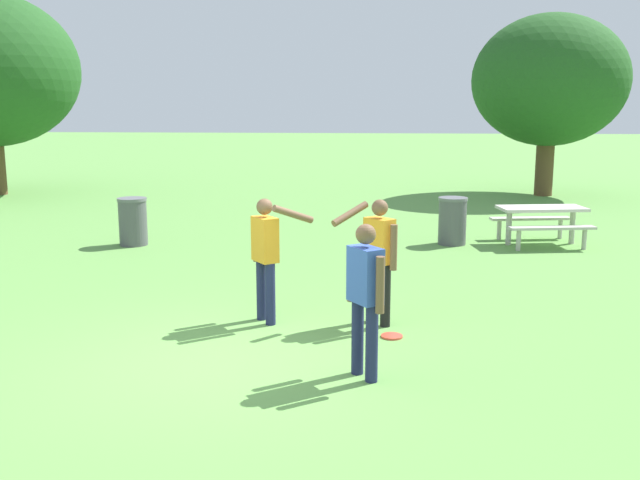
{
  "coord_description": "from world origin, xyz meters",
  "views": [
    {
      "loc": [
        1.72,
        -7.49,
        2.85
      ],
      "look_at": [
        0.93,
        2.11,
        1.0
      ],
      "focal_mm": 40.37,
      "sensor_mm": 36.0,
      "label": 1
    }
  ],
  "objects_px": {
    "person_bystander": "(378,252)",
    "trash_can_beside_table": "(133,221)",
    "person_thrower": "(365,291)",
    "tree_slender_mid": "(549,81)",
    "person_catcher": "(266,250)",
    "trash_can_further_along": "(452,221)",
    "picnic_table_near": "(541,217)",
    "frisbee": "(392,336)"
  },
  "relations": [
    {
      "from": "trash_can_further_along",
      "to": "tree_slender_mid",
      "type": "distance_m",
      "value": 9.37
    },
    {
      "from": "person_catcher",
      "to": "trash_can_further_along",
      "type": "distance_m",
      "value": 6.28
    },
    {
      "from": "person_bystander",
      "to": "trash_can_further_along",
      "type": "bearing_deg",
      "value": 74.85
    },
    {
      "from": "frisbee",
      "to": "tree_slender_mid",
      "type": "relative_size",
      "value": 0.05
    },
    {
      "from": "trash_can_beside_table",
      "to": "person_thrower",
      "type": "bearing_deg",
      "value": -54.59
    },
    {
      "from": "picnic_table_near",
      "to": "person_catcher",
      "type": "bearing_deg",
      "value": -129.9
    },
    {
      "from": "frisbee",
      "to": "tree_slender_mid",
      "type": "xyz_separation_m",
      "value": [
        4.9,
        14.15,
        3.46
      ]
    },
    {
      "from": "person_catcher",
      "to": "frisbee",
      "type": "xyz_separation_m",
      "value": [
        1.63,
        -0.51,
        -0.95
      ]
    },
    {
      "from": "person_thrower",
      "to": "person_catcher",
      "type": "height_order",
      "value": "same"
    },
    {
      "from": "frisbee",
      "to": "person_catcher",
      "type": "bearing_deg",
      "value": 162.81
    },
    {
      "from": "person_thrower",
      "to": "picnic_table_near",
      "type": "distance_m",
      "value": 8.26
    },
    {
      "from": "trash_can_beside_table",
      "to": "tree_slender_mid",
      "type": "distance_m",
      "value": 13.62
    },
    {
      "from": "trash_can_further_along",
      "to": "person_catcher",
      "type": "bearing_deg",
      "value": -118.04
    },
    {
      "from": "person_catcher",
      "to": "tree_slender_mid",
      "type": "height_order",
      "value": "tree_slender_mid"
    },
    {
      "from": "frisbee",
      "to": "picnic_table_near",
      "type": "xyz_separation_m",
      "value": [
        3.1,
        6.17,
        0.55
      ]
    },
    {
      "from": "person_catcher",
      "to": "trash_can_further_along",
      "type": "height_order",
      "value": "person_catcher"
    },
    {
      "from": "picnic_table_near",
      "to": "trash_can_beside_table",
      "type": "bearing_deg",
      "value": -174.86
    },
    {
      "from": "person_catcher",
      "to": "person_bystander",
      "type": "height_order",
      "value": "same"
    },
    {
      "from": "person_bystander",
      "to": "trash_can_further_along",
      "type": "height_order",
      "value": "person_bystander"
    },
    {
      "from": "frisbee",
      "to": "trash_can_beside_table",
      "type": "relative_size",
      "value": 0.28
    },
    {
      "from": "tree_slender_mid",
      "to": "person_thrower",
      "type": "bearing_deg",
      "value": -108.58
    },
    {
      "from": "person_thrower",
      "to": "tree_slender_mid",
      "type": "bearing_deg",
      "value": 71.42
    },
    {
      "from": "person_thrower",
      "to": "picnic_table_near",
      "type": "xyz_separation_m",
      "value": [
        3.41,
        7.51,
        -0.38
      ]
    },
    {
      "from": "tree_slender_mid",
      "to": "trash_can_further_along",
      "type": "bearing_deg",
      "value": -113.83
    },
    {
      "from": "frisbee",
      "to": "picnic_table_near",
      "type": "bearing_deg",
      "value": 63.3
    },
    {
      "from": "person_thrower",
      "to": "tree_slender_mid",
      "type": "height_order",
      "value": "tree_slender_mid"
    },
    {
      "from": "person_catcher",
      "to": "tree_slender_mid",
      "type": "relative_size",
      "value": 0.3
    },
    {
      "from": "person_bystander",
      "to": "tree_slender_mid",
      "type": "distance_m",
      "value": 14.76
    },
    {
      "from": "person_thrower",
      "to": "person_bystander",
      "type": "distance_m",
      "value": 1.87
    },
    {
      "from": "frisbee",
      "to": "trash_can_beside_table",
      "type": "bearing_deg",
      "value": 133.37
    },
    {
      "from": "person_thrower",
      "to": "frisbee",
      "type": "height_order",
      "value": "person_thrower"
    },
    {
      "from": "person_bystander",
      "to": "frisbee",
      "type": "height_order",
      "value": "person_bystander"
    },
    {
      "from": "picnic_table_near",
      "to": "tree_slender_mid",
      "type": "bearing_deg",
      "value": 77.33
    },
    {
      "from": "trash_can_beside_table",
      "to": "person_catcher",
      "type": "bearing_deg",
      "value": -54.63
    },
    {
      "from": "person_bystander",
      "to": "frisbee",
      "type": "relative_size",
      "value": 6.15
    },
    {
      "from": "person_catcher",
      "to": "picnic_table_near",
      "type": "xyz_separation_m",
      "value": [
        4.73,
        5.66,
        -0.4
      ]
    },
    {
      "from": "trash_can_further_along",
      "to": "person_bystander",
      "type": "bearing_deg",
      "value": -105.15
    },
    {
      "from": "trash_can_beside_table",
      "to": "picnic_table_near",
      "type": "bearing_deg",
      "value": 5.14
    },
    {
      "from": "trash_can_beside_table",
      "to": "tree_slender_mid",
      "type": "height_order",
      "value": "tree_slender_mid"
    },
    {
      "from": "person_bystander",
      "to": "trash_can_further_along",
      "type": "relative_size",
      "value": 1.71
    },
    {
      "from": "trash_can_further_along",
      "to": "tree_slender_mid",
      "type": "height_order",
      "value": "tree_slender_mid"
    },
    {
      "from": "person_bystander",
      "to": "trash_can_beside_table",
      "type": "relative_size",
      "value": 1.71
    }
  ]
}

